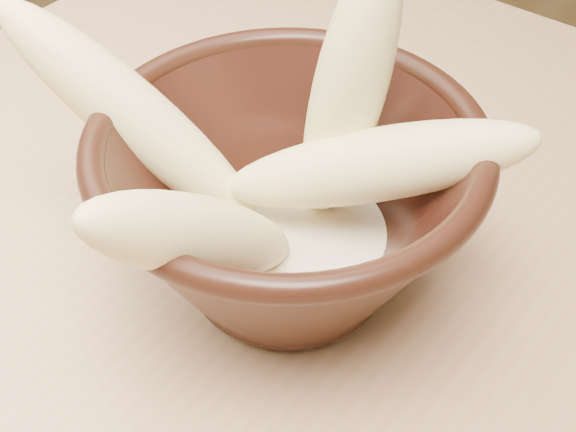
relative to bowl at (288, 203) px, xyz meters
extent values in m
cylinder|color=tan|center=(-0.30, 0.31, -0.46)|extent=(0.05, 0.05, 0.71)
cylinder|color=black|center=(0.00, 0.00, -0.06)|extent=(0.09, 0.09, 0.01)
cylinder|color=black|center=(0.00, 0.00, -0.04)|extent=(0.09, 0.09, 0.01)
torus|color=black|center=(0.00, 0.00, 0.04)|extent=(0.20, 0.20, 0.01)
cylinder|color=beige|center=(0.00, 0.00, -0.03)|extent=(0.12, 0.12, 0.02)
ellipsoid|color=#E6D887|center=(0.01, 0.04, 0.05)|extent=(0.06, 0.08, 0.16)
ellipsoid|color=#E6D887|center=(-0.08, -0.03, 0.03)|extent=(0.16, 0.09, 0.14)
ellipsoid|color=#E6D887|center=(0.03, 0.03, 0.03)|extent=(0.17, 0.11, 0.09)
ellipsoid|color=#E6D887|center=(0.00, -0.07, 0.03)|extent=(0.05, 0.14, 0.13)
camera|label=1|loc=(0.19, -0.24, 0.28)|focal=50.00mm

